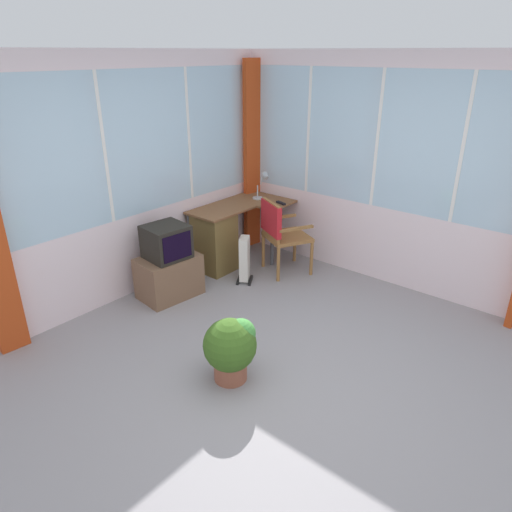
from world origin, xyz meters
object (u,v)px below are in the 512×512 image
desk_lamp (264,181)px  tv_on_stand (169,265)px  tv_remote (281,203)px  desk (217,238)px  space_heater (245,258)px  potted_plant (231,346)px  wooden_armchair (278,228)px

desk_lamp → tv_on_stand: bearing=179.3°
desk_lamp → tv_remote: (-0.06, -0.31, -0.21)m
desk → tv_on_stand: (-0.86, -0.09, -0.04)m
space_heater → tv_remote: bearing=4.5°
desk → potted_plant: (-1.48, -1.59, -0.09)m
potted_plant → tv_remote: bearing=27.8°
desk_lamp → tv_on_stand: size_ratio=0.43×
tv_on_stand → potted_plant: 1.62m
potted_plant → space_heater: bearing=37.5°
wooden_armchair → tv_on_stand: wooden_armchair is taller
desk → potted_plant: desk is taller
desk_lamp → tv_remote: desk_lamp is taller
wooden_armchair → space_heater: wooden_armchair is taller
tv_remote → wooden_armchair: (-0.34, -0.22, -0.18)m
desk → tv_on_stand: size_ratio=1.53×
wooden_armchair → tv_on_stand: (-1.23, 0.56, -0.21)m
desk → potted_plant: bearing=-133.0°
desk → desk_lamp: (0.77, -0.11, 0.57)m
tv_on_stand → space_heater: (0.81, -0.39, -0.08)m
tv_remote → space_heater: size_ratio=0.27×
desk_lamp → potted_plant: size_ratio=0.64×
desk_lamp → tv_remote: 0.38m
wooden_armchair → potted_plant: (-1.85, -0.94, -0.27)m
desk → wooden_armchair: wooden_armchair is taller
space_heater → potted_plant: 1.81m
tv_remote → tv_on_stand: tv_on_stand is taller
tv_remote → wooden_armchair: wooden_armchair is taller
tv_remote → potted_plant: tv_remote is taller
wooden_armchair → space_heater: size_ratio=1.64×
desk → desk_lamp: desk_lamp is taller
tv_on_stand → space_heater: size_ratio=1.49×
tv_on_stand → potted_plant: size_ratio=1.51×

